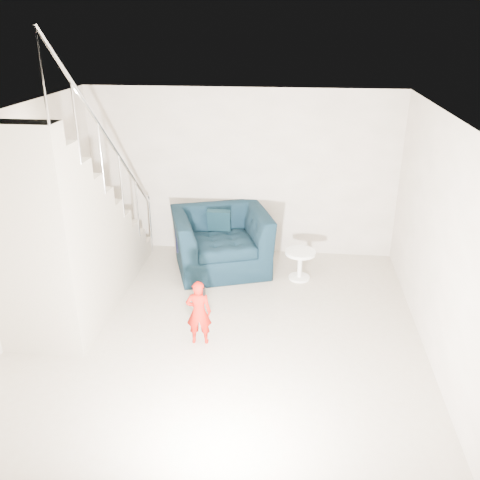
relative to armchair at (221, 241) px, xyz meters
name	(u,v)px	position (x,y,z in m)	size (l,w,h in m)	color
floor	(217,341)	(0.23, -2.02, -0.47)	(5.50, 5.50, 0.00)	tan
ceiling	(212,119)	(0.23, -2.02, 2.23)	(5.50, 5.50, 0.00)	silver
back_wall	(241,173)	(0.23, 0.73, 0.88)	(5.00, 5.00, 0.00)	#A99C8A
front_wall	(147,414)	(0.23, -4.77, 0.88)	(5.00, 5.00, 0.00)	#A99C8A
left_wall	(4,231)	(-2.27, -2.02, 0.88)	(5.50, 5.50, 0.00)	#A99C8A
right_wall	(445,251)	(2.73, -2.02, 0.88)	(5.50, 5.50, 0.00)	#A99C8A
armchair	(221,241)	(0.00, 0.00, 0.00)	(1.43, 1.25, 0.93)	black
toddler	(199,312)	(0.02, -2.04, -0.05)	(0.30, 0.20, 0.83)	#9A1304
side_table	(300,260)	(1.23, -0.24, -0.16)	(0.46, 0.46, 0.46)	white
staircase	(69,246)	(-1.76, -1.47, 0.48)	(1.02, 3.03, 3.62)	#ADA089
cushion	(219,220)	(-0.07, 0.25, 0.25)	(0.37, 0.10, 0.35)	black
throw	(181,231)	(-0.65, 0.04, 0.12)	(0.05, 0.48, 0.54)	black
phone	(204,292)	(0.10, -2.08, 0.26)	(0.02, 0.05, 0.10)	black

